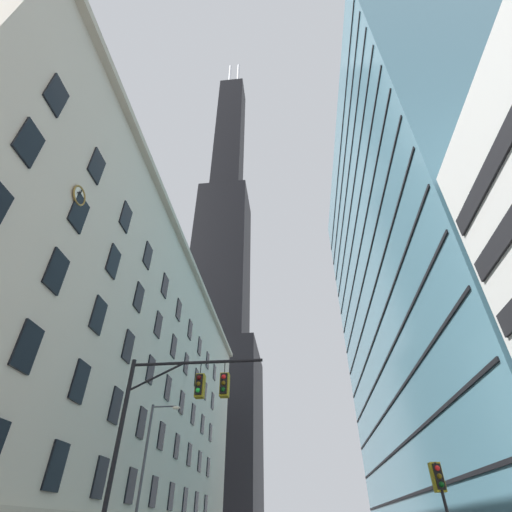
% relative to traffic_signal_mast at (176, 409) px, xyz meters
% --- Properties ---
extents(station_building, '(18.46, 61.42, 29.03)m').
position_rel_traffic_signal_mast_xyz_m(station_building, '(-15.84, 20.05, 8.82)').
color(station_building, beige).
rests_on(station_building, ground).
extents(dark_skyscraper, '(23.57, 23.57, 196.17)m').
position_rel_traffic_signal_mast_xyz_m(dark_skyscraper, '(-15.95, 78.70, 52.17)').
color(dark_skyscraper, black).
rests_on(dark_skyscraper, ground).
extents(glass_office_midrise, '(18.31, 50.15, 58.40)m').
position_rel_traffic_signal_mast_xyz_m(glass_office_midrise, '(24.16, 26.21, 23.52)').
color(glass_office_midrise, teal).
rests_on(glass_office_midrise, ground).
extents(traffic_signal_mast, '(6.37, 0.63, 7.84)m').
position_rel_traffic_signal_mast_xyz_m(traffic_signal_mast, '(0.00, 0.00, 0.00)').
color(traffic_signal_mast, black).
rests_on(traffic_signal_mast, sidewalk_left).
extents(traffic_light_near_right, '(0.40, 0.63, 3.48)m').
position_rel_traffic_signal_mast_xyz_m(traffic_light_near_right, '(10.76, 1.26, -2.76)').
color(traffic_light_near_right, black).
rests_on(traffic_light_near_right, sidewalk_right).
extents(street_lamppost, '(2.10, 0.32, 8.52)m').
position_rel_traffic_signal_mast_xyz_m(street_lamppost, '(-4.70, 10.18, -0.54)').
color(street_lamppost, '#47474C').
rests_on(street_lamppost, sidewalk_left).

